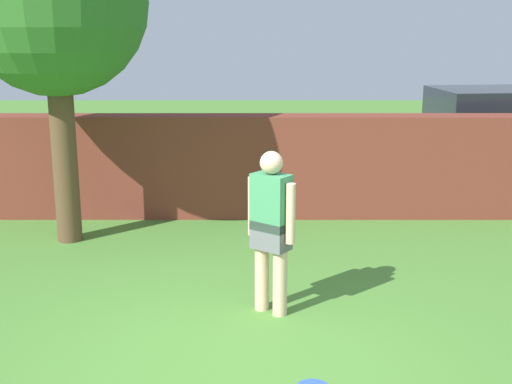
{
  "coord_description": "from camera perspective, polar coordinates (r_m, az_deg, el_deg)",
  "views": [
    {
      "loc": [
        0.11,
        -5.2,
        2.79
      ],
      "look_at": [
        0.13,
        1.95,
        1.0
      ],
      "focal_mm": 47.59,
      "sensor_mm": 36.0,
      "label": 1
    }
  ],
  "objects": [
    {
      "name": "ground_plane",
      "position": [
        5.9,
        -1.23,
        -14.14
      ],
      "size": [
        40.0,
        40.0,
        0.0
      ],
      "primitive_type": "plane",
      "color": "#4C8433"
    },
    {
      "name": "brick_wall",
      "position": [
        10.06,
        -9.35,
        2.15
      ],
      "size": [
        13.0,
        0.5,
        1.5
      ],
      "primitive_type": "cube",
      "color": "brown",
      "rests_on": "ground"
    },
    {
      "name": "tree",
      "position": [
        8.89,
        -16.76,
        14.85
      ],
      "size": [
        2.3,
        2.3,
        4.19
      ],
      "color": "brown",
      "rests_on": "ground"
    },
    {
      "name": "person",
      "position": [
        6.52,
        1.14,
        -2.8
      ],
      "size": [
        0.45,
        0.39,
        1.62
      ],
      "rotation": [
        0.0,
        0.0,
        2.49
      ],
      "color": "beige",
      "rests_on": "ground"
    },
    {
      "name": "car",
      "position": [
        12.25,
        19.13,
        4.21
      ],
      "size": [
        4.36,
        2.27,
        1.72
      ],
      "rotation": [
        0.0,
        0.0,
        3.25
      ],
      "color": "#B7B7BC",
      "rests_on": "ground"
    }
  ]
}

